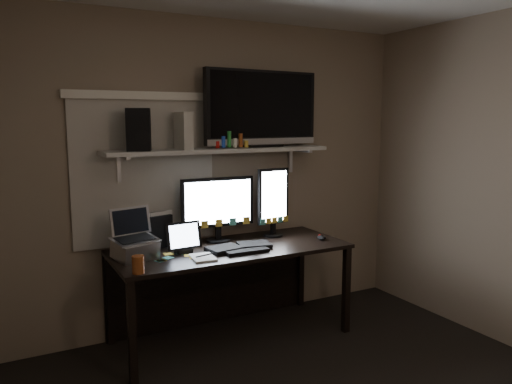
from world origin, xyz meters
TOP-DOWN VIEW (x-y plane):
  - back_wall at (0.00, 1.80)m, footprint 3.60×0.00m
  - window_blinds at (-0.55, 1.79)m, footprint 1.10×0.02m
  - desk at (0.00, 1.55)m, footprint 1.80×0.75m
  - wall_shelf at (0.00, 1.62)m, footprint 1.80×0.35m
  - monitor_landscape at (-0.01, 1.64)m, footprint 0.61×0.08m
  - monitor_portrait at (0.47, 1.59)m, footprint 0.29×0.08m
  - keyboard at (0.04, 1.35)m, footprint 0.51×0.21m
  - mouse at (0.75, 1.29)m, footprint 0.07×0.11m
  - notepad at (-0.31, 1.24)m, footprint 0.18×0.24m
  - tablet at (-0.38, 1.44)m, footprint 0.27×0.13m
  - file_sorter at (-0.49, 1.69)m, footprint 0.23×0.15m
  - laptop at (-0.73, 1.45)m, footprint 0.36×0.32m
  - cup at (-0.80, 1.11)m, footprint 0.10×0.10m
  - sticky_notes at (-0.46, 1.37)m, footprint 0.28×0.21m
  - tv at (0.39, 1.65)m, footprint 1.04×0.26m
  - game_console at (-0.30, 1.61)m, footprint 0.07×0.23m
  - speaker at (-0.63, 1.61)m, footprint 0.22×0.24m
  - bottles at (0.09, 1.59)m, footprint 0.20×0.08m

SIDE VIEW (x-z plane):
  - desk at x=0.00m, z-range 0.19..0.92m
  - sticky_notes at x=-0.46m, z-range 0.73..0.73m
  - notepad at x=-0.31m, z-range 0.73..0.74m
  - keyboard at x=0.04m, z-range 0.73..0.76m
  - mouse at x=0.75m, z-range 0.73..0.77m
  - cup at x=-0.80m, z-range 0.73..0.84m
  - tablet at x=-0.38m, z-range 0.73..0.96m
  - file_sorter at x=-0.49m, z-range 0.73..1.00m
  - laptop at x=-0.73m, z-range 0.73..1.08m
  - monitor_landscape at x=-0.01m, z-range 0.73..1.26m
  - monitor_portrait at x=0.47m, z-range 0.73..1.31m
  - back_wall at x=0.00m, z-range -0.55..3.05m
  - window_blinds at x=-0.55m, z-range 0.75..1.85m
  - wall_shelf at x=0.00m, z-range 1.45..1.48m
  - bottles at x=0.09m, z-range 1.48..1.61m
  - game_console at x=-0.30m, z-range 1.48..1.76m
  - speaker at x=-0.63m, z-range 1.48..1.78m
  - tv at x=0.39m, z-range 1.48..2.10m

